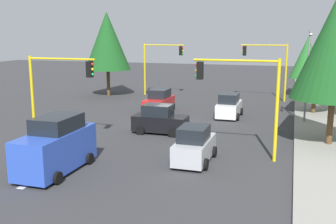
{
  "coord_description": "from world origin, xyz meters",
  "views": [
    {
      "loc": [
        27.12,
        8.22,
        6.73
      ],
      "look_at": [
        0.55,
        -0.19,
        1.2
      ],
      "focal_mm": 42.45,
      "sensor_mm": 36.0,
      "label": 1
    }
  ],
  "objects_px": {
    "car_white": "(229,106)",
    "traffic_signal_near_left": "(242,88)",
    "traffic_signal_far_left": "(268,61)",
    "tree_roadside_far": "(307,58)",
    "street_lamp_curbside": "(308,67)",
    "car_red": "(159,102)",
    "car_silver": "(194,146)",
    "tree_opposite_side": "(107,41)",
    "tree_roadside_mid": "(317,62)",
    "traffic_signal_near_right": "(57,82)",
    "tree_roadside_near": "(336,46)",
    "car_black": "(160,120)",
    "delivery_van_blue": "(56,146)",
    "traffic_signal_far_right": "(160,59)"
  },
  "relations": [
    {
      "from": "tree_roadside_mid",
      "to": "car_white",
      "type": "height_order",
      "value": "tree_roadside_mid"
    },
    {
      "from": "street_lamp_curbside",
      "to": "traffic_signal_far_left",
      "type": "bearing_deg",
      "value": -161.4
    },
    {
      "from": "car_silver",
      "to": "car_white",
      "type": "relative_size",
      "value": 1.0
    },
    {
      "from": "tree_roadside_far",
      "to": "tree_roadside_mid",
      "type": "xyz_separation_m",
      "value": [
        10.0,
        0.5,
        0.18
      ]
    },
    {
      "from": "traffic_signal_near_right",
      "to": "tree_roadside_mid",
      "type": "distance_m",
      "value": 21.0
    },
    {
      "from": "delivery_van_blue",
      "to": "car_red",
      "type": "bearing_deg",
      "value": -179.57
    },
    {
      "from": "tree_roadside_far",
      "to": "car_red",
      "type": "relative_size",
      "value": 1.62
    },
    {
      "from": "tree_roadside_far",
      "to": "traffic_signal_near_right",
      "type": "bearing_deg",
      "value": -32.26
    },
    {
      "from": "tree_roadside_near",
      "to": "car_black",
      "type": "xyz_separation_m",
      "value": [
        0.0,
        -10.83,
        -5.13
      ]
    },
    {
      "from": "tree_roadside_far",
      "to": "car_white",
      "type": "distance_m",
      "value": 15.07
    },
    {
      "from": "tree_roadside_far",
      "to": "car_red",
      "type": "height_order",
      "value": "tree_roadside_far"
    },
    {
      "from": "street_lamp_curbside",
      "to": "car_white",
      "type": "xyz_separation_m",
      "value": [
        -1.02,
        -5.83,
        -3.45
      ]
    },
    {
      "from": "tree_roadside_near",
      "to": "car_white",
      "type": "height_order",
      "value": "tree_roadside_near"
    },
    {
      "from": "car_white",
      "to": "tree_roadside_near",
      "type": "bearing_deg",
      "value": 47.06
    },
    {
      "from": "traffic_signal_near_right",
      "to": "tree_opposite_side",
      "type": "xyz_separation_m",
      "value": [
        -18.0,
        -5.35,
        2.12
      ]
    },
    {
      "from": "traffic_signal_near_left",
      "to": "car_red",
      "type": "relative_size",
      "value": 1.38
    },
    {
      "from": "street_lamp_curbside",
      "to": "car_red",
      "type": "xyz_separation_m",
      "value": [
        -1.54,
        -12.02,
        -3.45
      ]
    },
    {
      "from": "car_red",
      "to": "delivery_van_blue",
      "type": "bearing_deg",
      "value": 0.43
    },
    {
      "from": "delivery_van_blue",
      "to": "car_black",
      "type": "xyz_separation_m",
      "value": [
        -8.87,
        2.37,
        -0.39
      ]
    },
    {
      "from": "delivery_van_blue",
      "to": "tree_roadside_far",
      "type": "bearing_deg",
      "value": 157.1
    },
    {
      "from": "traffic_signal_far_right",
      "to": "tree_opposite_side",
      "type": "distance_m",
      "value": 5.99
    },
    {
      "from": "traffic_signal_near_right",
      "to": "tree_roadside_near",
      "type": "height_order",
      "value": "tree_roadside_near"
    },
    {
      "from": "traffic_signal_far_left",
      "to": "tree_roadside_mid",
      "type": "height_order",
      "value": "tree_roadside_mid"
    },
    {
      "from": "traffic_signal_far_left",
      "to": "tree_roadside_far",
      "type": "bearing_deg",
      "value": 136.5
    },
    {
      "from": "tree_roadside_far",
      "to": "car_white",
      "type": "height_order",
      "value": "tree_roadside_far"
    },
    {
      "from": "car_silver",
      "to": "car_black",
      "type": "bearing_deg",
      "value": -145.18
    },
    {
      "from": "street_lamp_curbside",
      "to": "tree_roadside_mid",
      "type": "height_order",
      "value": "street_lamp_curbside"
    },
    {
      "from": "street_lamp_curbside",
      "to": "car_black",
      "type": "xyz_separation_m",
      "value": [
        5.61,
        -9.53,
        -3.45
      ]
    },
    {
      "from": "traffic_signal_near_left",
      "to": "delivery_van_blue",
      "type": "height_order",
      "value": "traffic_signal_near_left"
    },
    {
      "from": "tree_opposite_side",
      "to": "car_silver",
      "type": "relative_size",
      "value": 2.48
    },
    {
      "from": "traffic_signal_far_left",
      "to": "car_silver",
      "type": "height_order",
      "value": "traffic_signal_far_left"
    },
    {
      "from": "car_black",
      "to": "tree_roadside_mid",
      "type": "bearing_deg",
      "value": 134.08
    },
    {
      "from": "traffic_signal_near_left",
      "to": "street_lamp_curbside",
      "type": "relative_size",
      "value": 0.78
    },
    {
      "from": "traffic_signal_near_right",
      "to": "car_white",
      "type": "relative_size",
      "value": 1.47
    },
    {
      "from": "traffic_signal_far_left",
      "to": "tree_roadside_mid",
      "type": "relative_size",
      "value": 0.86
    },
    {
      "from": "traffic_signal_near_right",
      "to": "car_red",
      "type": "xyz_separation_m",
      "value": [
        -11.16,
        2.83,
        -2.91
      ]
    },
    {
      "from": "traffic_signal_far_left",
      "to": "tree_opposite_side",
      "type": "distance_m",
      "value": 16.93
    },
    {
      "from": "traffic_signal_near_left",
      "to": "tree_opposite_side",
      "type": "xyz_separation_m",
      "value": [
        -18.0,
        -16.67,
        2.05
      ]
    },
    {
      "from": "street_lamp_curbside",
      "to": "car_white",
      "type": "bearing_deg",
      "value": -99.96
    },
    {
      "from": "tree_opposite_side",
      "to": "car_silver",
      "type": "xyz_separation_m",
      "value": [
        19.41,
        14.44,
        -5.04
      ]
    },
    {
      "from": "traffic_signal_far_left",
      "to": "traffic_signal_near_left",
      "type": "bearing_deg",
      "value": -0.11
    },
    {
      "from": "traffic_signal_near_left",
      "to": "tree_roadside_mid",
      "type": "relative_size",
      "value": 0.82
    },
    {
      "from": "tree_opposite_side",
      "to": "car_red",
      "type": "height_order",
      "value": "tree_opposite_side"
    },
    {
      "from": "car_white",
      "to": "traffic_signal_near_right",
      "type": "bearing_deg",
      "value": -40.3
    },
    {
      "from": "tree_roadside_near",
      "to": "tree_opposite_side",
      "type": "bearing_deg",
      "value": -123.07
    },
    {
      "from": "car_white",
      "to": "traffic_signal_near_left",
      "type": "bearing_deg",
      "value": 12.17
    },
    {
      "from": "traffic_signal_near_left",
      "to": "car_red",
      "type": "height_order",
      "value": "traffic_signal_near_left"
    },
    {
      "from": "car_red",
      "to": "car_silver",
      "type": "xyz_separation_m",
      "value": [
        12.57,
        6.25,
        -0.0
      ]
    },
    {
      "from": "traffic_signal_near_left",
      "to": "traffic_signal_far_left",
      "type": "xyz_separation_m",
      "value": [
        -20.0,
        0.04,
        0.16
      ]
    },
    {
      "from": "car_black",
      "to": "car_silver",
      "type": "xyz_separation_m",
      "value": [
        5.41,
        3.76,
        -0.0
      ]
    }
  ]
}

